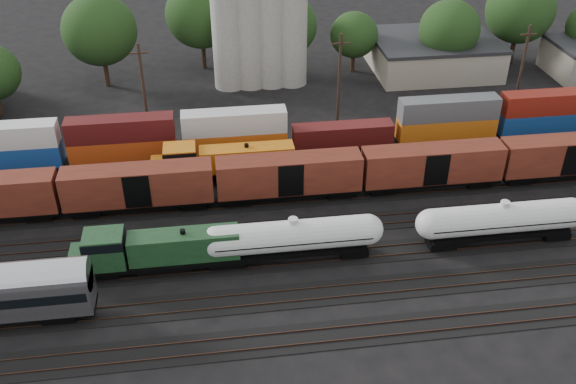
{
  "coord_description": "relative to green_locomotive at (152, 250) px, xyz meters",
  "views": [
    {
      "loc": [
        -4.5,
        -51.24,
        37.65
      ],
      "look_at": [
        2.81,
        2.0,
        3.0
      ],
      "focal_mm": 40.0,
      "sensor_mm": 36.0,
      "label": 1
    }
  ],
  "objects": [
    {
      "name": "green_locomotive",
      "position": [
        0.0,
        0.0,
        0.0
      ],
      "size": [
        16.31,
        2.88,
        4.32
      ],
      "color": "black",
      "rests_on": "ground"
    },
    {
      "name": "tank_car_a",
      "position": [
        12.66,
        -0.0,
        0.15
      ],
      "size": [
        16.78,
        3.01,
        4.4
      ],
      "color": "silver",
      "rests_on": "ground"
    },
    {
      "name": "grain_silo",
      "position": [
        13.64,
        41.0,
        8.78
      ],
      "size": [
        13.4,
        5.0,
        29.0
      ],
      "color": "#9F9C92",
      "rests_on": "ground"
    },
    {
      "name": "tracks",
      "position": [
        10.35,
        5.0,
        -2.42
      ],
      "size": [
        180.0,
        33.2,
        0.2
      ],
      "color": "black",
      "rests_on": "ground"
    },
    {
      "name": "ground",
      "position": [
        10.35,
        5.0,
        -2.47
      ],
      "size": [
        600.0,
        600.0,
        0.0
      ],
      "primitive_type": "plane",
      "color": "black"
    },
    {
      "name": "industrial_sheds",
      "position": [
        16.98,
        40.25,
        0.09
      ],
      "size": [
        119.38,
        17.26,
        5.1
      ],
      "color": "#9E937F",
      "rests_on": "ground"
    },
    {
      "name": "utility_poles",
      "position": [
        10.35,
        27.0,
        3.74
      ],
      "size": [
        122.2,
        0.36,
        12.0
      ],
      "color": "black",
      "rests_on": "ground"
    },
    {
      "name": "orange_locomotive",
      "position": [
        6.78,
        15.0,
        -0.01
      ],
      "size": [
        17.2,
        2.87,
        4.3
      ],
      "color": "black",
      "rests_on": "ground"
    },
    {
      "name": "tank_car_b",
      "position": [
        32.6,
        0.0,
        0.15
      ],
      "size": [
        16.81,
        3.01,
        4.4
      ],
      "color": "silver",
      "rests_on": "ground"
    },
    {
      "name": "tree_band",
      "position": [
        17.35,
        42.34,
        5.21
      ],
      "size": [
        166.1,
        23.78,
        13.5
      ],
      "color": "black",
      "rests_on": "ground"
    },
    {
      "name": "container_wall",
      "position": [
        4.89,
        20.0,
        0.44
      ],
      "size": [
        164.43,
        2.6,
        5.8
      ],
      "color": "black",
      "rests_on": "ground"
    },
    {
      "name": "boxcar_string",
      "position": [
        5.99,
        10.0,
        0.65
      ],
      "size": [
        153.6,
        2.9,
        4.2
      ],
      "color": "black",
      "rests_on": "ground"
    }
  ]
}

